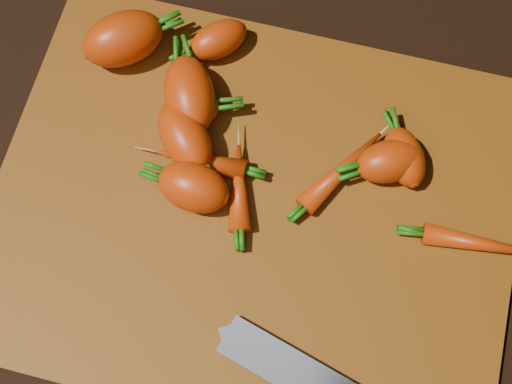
# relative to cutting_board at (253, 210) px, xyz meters

# --- Properties ---
(ground) EXTENTS (2.00, 2.00, 0.01)m
(ground) POSITION_rel_cutting_board_xyz_m (0.00, 0.00, -0.01)
(ground) COLOR black
(cutting_board) EXTENTS (0.50, 0.40, 0.01)m
(cutting_board) POSITION_rel_cutting_board_xyz_m (0.00, 0.00, 0.00)
(cutting_board) COLOR #7D400A
(cutting_board) RESTS_ON ground
(carrot_0) EXTENTS (0.10, 0.09, 0.05)m
(carrot_0) POSITION_rel_cutting_board_xyz_m (-0.17, 0.13, 0.03)
(carrot_0) COLOR #C53608
(carrot_0) RESTS_ON cutting_board
(carrot_1) EXTENTS (0.07, 0.05, 0.05)m
(carrot_1) POSITION_rel_cutting_board_xyz_m (-0.06, -0.00, 0.03)
(carrot_1) COLOR #C53608
(carrot_1) RESTS_ON cutting_board
(carrot_2) EXTENTS (0.08, 0.09, 0.04)m
(carrot_2) POSITION_rel_cutting_board_xyz_m (-0.08, 0.05, 0.03)
(carrot_2) COLOR #C53608
(carrot_2) RESTS_ON cutting_board
(carrot_3) EXTENTS (0.08, 0.10, 0.05)m
(carrot_3) POSITION_rel_cutting_board_xyz_m (-0.09, 0.09, 0.03)
(carrot_3) COLOR #C53608
(carrot_3) RESTS_ON cutting_board
(carrot_4) EXTENTS (0.08, 0.07, 0.04)m
(carrot_4) POSITION_rel_cutting_board_xyz_m (0.12, 0.07, 0.03)
(carrot_4) COLOR #C53608
(carrot_4) RESTS_ON cutting_board
(carrot_5) EXTENTS (0.07, 0.06, 0.04)m
(carrot_5) POSITION_rel_cutting_board_xyz_m (-0.08, 0.08, 0.02)
(carrot_5) COLOR #C53608
(carrot_5) RESTS_ON cutting_board
(carrot_6) EXTENTS (0.06, 0.07, 0.04)m
(carrot_6) POSITION_rel_cutting_board_xyz_m (0.13, 0.08, 0.02)
(carrot_6) COLOR #C53608
(carrot_6) RESTS_ON cutting_board
(carrot_7) EXTENTS (0.08, 0.10, 0.02)m
(carrot_7) POSITION_rel_cutting_board_xyz_m (0.07, 0.05, 0.02)
(carrot_7) COLOR #C53608
(carrot_7) RESTS_ON cutting_board
(carrot_8) EXTENTS (0.12, 0.03, 0.02)m
(carrot_8) POSITION_rel_cutting_board_xyz_m (0.22, 0.01, 0.02)
(carrot_8) COLOR #C53608
(carrot_8) RESTS_ON cutting_board
(carrot_9) EXTENTS (0.04, 0.09, 0.02)m
(carrot_9) POSITION_rel_cutting_board_xyz_m (-0.02, 0.01, 0.02)
(carrot_9) COLOR #C53608
(carrot_9) RESTS_ON cutting_board
(carrot_10) EXTENTS (0.09, 0.02, 0.02)m
(carrot_10) POSITION_rel_cutting_board_xyz_m (-0.06, 0.03, 0.02)
(carrot_10) COLOR #C53608
(carrot_10) RESTS_ON cutting_board
(carrot_11) EXTENTS (0.07, 0.07, 0.04)m
(carrot_11) POSITION_rel_cutting_board_xyz_m (-0.08, 0.16, 0.02)
(carrot_11) COLOR #C53608
(carrot_11) RESTS_ON cutting_board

